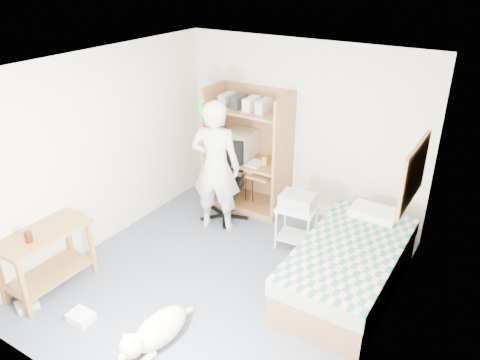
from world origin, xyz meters
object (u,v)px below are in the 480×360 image
Objects in this scene: office_chair at (225,192)px; printer_cart at (296,221)px; bed at (349,266)px; side_desk at (46,252)px; dog at (156,331)px; person at (216,167)px; computer_hutch at (249,155)px.

office_chair is 1.24m from printer_cart.
bed is 0.99m from printer_cart.
printer_cart is at bearing 48.87° from side_desk.
printer_cart is at bearing 83.47° from dog.
side_desk is at bearing 52.65° from person.
side_desk is at bearing -106.14° from computer_hutch.
computer_hutch is at bearing 107.15° from dog.
side_desk is 1.71× the size of printer_cart.
bed is 2.15m from person.
person is 1.28m from printer_cart.
computer_hutch is 1.38m from printer_cart.
side_desk is at bearing -177.46° from dog.
person is (-0.03, -0.80, 0.10)m from computer_hutch.
side_desk reaches higher than printer_cart.
dog is 1.71× the size of printer_cart.
office_chair is at bearing 166.23° from printer_cart.
computer_hutch is 1.80× the size of dog.
bed is at bearing -29.29° from computer_hutch.
computer_hutch is 1.80× the size of side_desk.
bed is 2.23m from dog.
printer_cart is at bearing -24.90° from office_chair.
office_chair is at bearing -94.16° from person.
computer_hutch is 0.98× the size of person.
person is at bearing 112.87° from dog.
side_desk is at bearing -147.50° from bed.
person reaches higher than side_desk.
side_desk is 2.33m from person.
person reaches higher than computer_hutch.
side_desk is 0.91× the size of office_chair.
side_desk is 2.56m from office_chair.
printer_cart is (-0.87, 0.45, 0.10)m from bed.
printer_cart is (1.13, -0.68, -0.43)m from computer_hutch.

